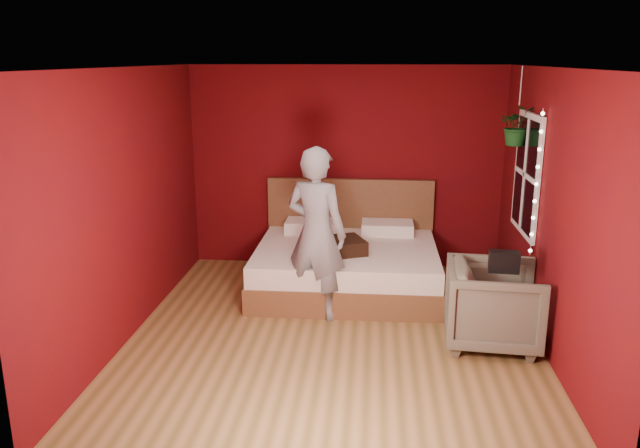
{
  "coord_description": "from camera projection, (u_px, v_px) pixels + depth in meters",
  "views": [
    {
      "loc": [
        0.37,
        -5.71,
        2.69
      ],
      "look_at": [
        -0.17,
        0.4,
        1.04
      ],
      "focal_mm": 35.0,
      "sensor_mm": 36.0,
      "label": 1
    }
  ],
  "objects": [
    {
      "name": "hanging_plant",
      "position": [
        518.0,
        126.0,
        6.61
      ],
      "size": [
        0.4,
        0.35,
        0.83
      ],
      "color": "silver",
      "rests_on": "room_walls"
    },
    {
      "name": "fairy_lights",
      "position": [
        536.0,
        184.0,
        6.03
      ],
      "size": [
        0.04,
        0.04,
        1.45
      ],
      "color": "silver",
      "rests_on": "room_walls"
    },
    {
      "name": "bed",
      "position": [
        347.0,
        262.0,
        7.47
      ],
      "size": [
        2.14,
        1.82,
        1.18
      ],
      "color": "brown",
      "rests_on": "ground"
    },
    {
      "name": "room_walls",
      "position": [
        334.0,
        169.0,
        5.78
      ],
      "size": [
        4.04,
        4.54,
        2.62
      ],
      "color": "#5B0909",
      "rests_on": "ground"
    },
    {
      "name": "handbag",
      "position": [
        504.0,
        262.0,
        5.64
      ],
      "size": [
        0.28,
        0.16,
        0.19
      ],
      "primitive_type": "cube",
      "rotation": [
        0.0,
        0.0,
        -0.09
      ],
      "color": "black",
      "rests_on": "armchair"
    },
    {
      "name": "armchair",
      "position": [
        493.0,
        305.0,
        5.95
      ],
      "size": [
        0.94,
        0.92,
        0.8
      ],
      "primitive_type": "imported",
      "rotation": [
        0.0,
        0.0,
        1.49
      ],
      "color": "#666650",
      "rests_on": "ground"
    },
    {
      "name": "person",
      "position": [
        316.0,
        233.0,
        6.48
      ],
      "size": [
        0.78,
        0.66,
        1.83
      ],
      "primitive_type": "imported",
      "rotation": [
        0.0,
        0.0,
        2.75
      ],
      "color": "gray",
      "rests_on": "ground"
    },
    {
      "name": "throw_pillow",
      "position": [
        342.0,
        246.0,
        7.07
      ],
      "size": [
        0.6,
        0.6,
        0.16
      ],
      "primitive_type": "cube",
      "rotation": [
        0.0,
        0.0,
        0.4
      ],
      "color": "black",
      "rests_on": "bed"
    },
    {
      "name": "floor",
      "position": [
        333.0,
        336.0,
        6.22
      ],
      "size": [
        4.5,
        4.5,
        0.0
      ],
      "primitive_type": "plane",
      "color": "olive",
      "rests_on": "ground"
    },
    {
      "name": "window",
      "position": [
        526.0,
        174.0,
        6.53
      ],
      "size": [
        0.05,
        0.97,
        1.27
      ],
      "color": "white",
      "rests_on": "room_walls"
    }
  ]
}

